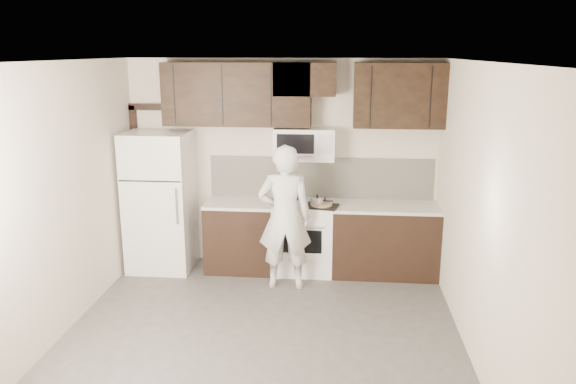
# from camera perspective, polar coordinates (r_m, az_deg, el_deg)

# --- Properties ---
(floor) EXTENTS (4.50, 4.50, 0.00)m
(floor) POSITION_cam_1_polar(r_m,az_deg,el_deg) (5.70, -2.95, -15.15)
(floor) COLOR #4A4846
(floor) RESTS_ON ground
(back_wall) EXTENTS (4.00, 0.00, 4.00)m
(back_wall) POSITION_cam_1_polar(r_m,az_deg,el_deg) (7.35, -0.57, 2.88)
(back_wall) COLOR beige
(back_wall) RESTS_ON ground
(ceiling) EXTENTS (4.50, 4.50, 0.00)m
(ceiling) POSITION_cam_1_polar(r_m,az_deg,el_deg) (4.97, -3.35, 13.10)
(ceiling) COLOR white
(ceiling) RESTS_ON back_wall
(counter_run) EXTENTS (2.95, 0.64, 0.91)m
(counter_run) POSITION_cam_1_polar(r_m,az_deg,el_deg) (7.24, 3.96, -4.65)
(counter_run) COLOR black
(counter_run) RESTS_ON floor
(stove) EXTENTS (0.76, 0.66, 0.94)m
(stove) POSITION_cam_1_polar(r_m,az_deg,el_deg) (7.25, 1.56, -4.56)
(stove) COLOR white
(stove) RESTS_ON floor
(backsplash) EXTENTS (2.90, 0.02, 0.54)m
(backsplash) POSITION_cam_1_polar(r_m,az_deg,el_deg) (7.34, 3.31, 1.48)
(backsplash) COLOR beige
(backsplash) RESTS_ON counter_run
(upper_cabinets) EXTENTS (3.48, 0.35, 0.78)m
(upper_cabinets) POSITION_cam_1_polar(r_m,az_deg,el_deg) (7.03, 0.97, 10.04)
(upper_cabinets) COLOR black
(upper_cabinets) RESTS_ON back_wall
(microwave) EXTENTS (0.76, 0.42, 0.40)m
(microwave) POSITION_cam_1_polar(r_m,az_deg,el_deg) (7.08, 1.68, 4.91)
(microwave) COLOR white
(microwave) RESTS_ON upper_cabinets
(refrigerator) EXTENTS (0.80, 0.76, 1.80)m
(refrigerator) POSITION_cam_1_polar(r_m,az_deg,el_deg) (7.43, -12.84, -0.92)
(refrigerator) COLOR white
(refrigerator) RESTS_ON floor
(door_trim) EXTENTS (0.50, 0.08, 2.12)m
(door_trim) POSITION_cam_1_polar(r_m,az_deg,el_deg) (7.76, -14.85, 2.25)
(door_trim) COLOR black
(door_trim) RESTS_ON floor
(saucepan) EXTENTS (0.28, 0.16, 0.16)m
(saucepan) POSITION_cam_1_polar(r_m,az_deg,el_deg) (6.95, 3.00, -0.99)
(saucepan) COLOR silver
(saucepan) RESTS_ON stove
(baking_tray) EXTENTS (0.45, 0.37, 0.02)m
(baking_tray) POSITION_cam_1_polar(r_m,az_deg,el_deg) (6.95, 3.41, -1.44)
(baking_tray) COLOR black
(baking_tray) RESTS_ON counter_run
(pizza) EXTENTS (0.32, 0.32, 0.02)m
(pizza) POSITION_cam_1_polar(r_m,az_deg,el_deg) (6.95, 3.41, -1.28)
(pizza) COLOR tan
(pizza) RESTS_ON baking_tray
(person) EXTENTS (0.67, 0.46, 1.75)m
(person) POSITION_cam_1_polar(r_m,az_deg,el_deg) (6.64, -0.33, -2.60)
(person) COLOR silver
(person) RESTS_ON floor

